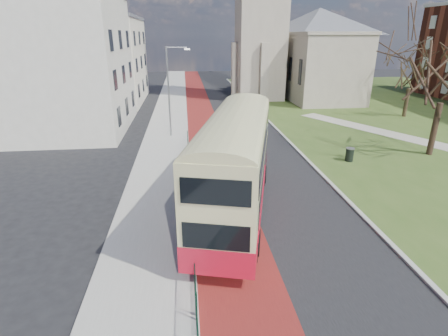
{
  "coord_description": "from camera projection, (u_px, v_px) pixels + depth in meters",
  "views": [
    {
      "loc": [
        -3.05,
        -14.35,
        9.09
      ],
      "look_at": [
        -1.01,
        4.0,
        2.0
      ],
      "focal_mm": 28.0,
      "sensor_mm": 36.0,
      "label": 1
    }
  ],
  "objects": [
    {
      "name": "pavement_west",
      "position": [
        167.0,
        131.0,
        34.91
      ],
      "size": [
        4.0,
        120.0,
        0.12
      ],
      "primitive_type": "cube",
      "color": "gray",
      "rests_on": "ground"
    },
    {
      "name": "street_block_near",
      "position": [
        69.0,
        63.0,
        33.52
      ],
      "size": [
        10.3,
        14.3,
        13.0
      ],
      "color": "beige",
      "rests_on": "ground"
    },
    {
      "name": "bus",
      "position": [
        236.0,
        160.0,
        18.03
      ],
      "size": [
        6.01,
        12.89,
        5.25
      ],
      "rotation": [
        0.0,
        0.0,
        -0.26
      ],
      "color": "#B51025",
      "rests_on": "ground"
    },
    {
      "name": "winter_tree_far",
      "position": [
        413.0,
        65.0,
        39.02
      ],
      "size": [
        7.61,
        7.61,
        8.46
      ],
      "rotation": [
        0.0,
        0.0,
        -0.43
      ],
      "color": "#322719",
      "rests_on": "grass_green"
    },
    {
      "name": "grass_green",
      "position": [
        441.0,
        119.0,
        39.98
      ],
      "size": [
        40.0,
        80.0,
        0.04
      ],
      "primitive_type": "cube",
      "color": "#354D1B",
      "rests_on": "ground"
    },
    {
      "name": "pedestrian_railing",
      "position": [
        191.0,
        193.0,
        20.1
      ],
      "size": [
        0.07,
        24.0,
        1.12
      ],
      "color": "#0B3423",
      "rests_on": "ground"
    },
    {
      "name": "litter_bin",
      "position": [
        350.0,
        154.0,
        26.47
      ],
      "size": [
        0.79,
        0.79,
        1.03
      ],
      "rotation": [
        0.0,
        0.0,
        0.25
      ],
      "color": "black",
      "rests_on": "grass_green"
    },
    {
      "name": "streetlamp",
      "position": [
        170.0,
        87.0,
        31.49
      ],
      "size": [
        2.13,
        0.18,
        8.0
      ],
      "color": "gray",
      "rests_on": "pavement_west"
    },
    {
      "name": "gothic_church",
      "position": [
        293.0,
        3.0,
        48.74
      ],
      "size": [
        16.38,
        18.0,
        40.0
      ],
      "color": "gray",
      "rests_on": "ground"
    },
    {
      "name": "kerb_east",
      "position": [
        271.0,
        123.0,
        37.91
      ],
      "size": [
        0.25,
        80.0,
        0.13
      ],
      "primitive_type": "cube",
      "color": "#999993",
      "rests_on": "ground"
    },
    {
      "name": "bus_lane",
      "position": [
        205.0,
        130.0,
        35.32
      ],
      "size": [
        3.4,
        120.0,
        0.01
      ],
      "primitive_type": "cube",
      "color": "#591414",
      "rests_on": "ground"
    },
    {
      "name": "street_block_far",
      "position": [
        104.0,
        60.0,
        48.63
      ],
      "size": [
        10.3,
        16.3,
        11.5
      ],
      "color": "beige",
      "rests_on": "ground"
    },
    {
      "name": "ground",
      "position": [
        254.0,
        235.0,
        16.89
      ],
      "size": [
        160.0,
        160.0,
        0.0
      ],
      "primitive_type": "plane",
      "color": "black",
      "rests_on": "ground"
    },
    {
      "name": "road_carriageway",
      "position": [
        231.0,
        129.0,
        35.6
      ],
      "size": [
        9.0,
        120.0,
        0.01
      ],
      "primitive_type": "cube",
      "color": "black",
      "rests_on": "ground"
    },
    {
      "name": "kerb_west",
      "position": [
        187.0,
        130.0,
        35.11
      ],
      "size": [
        0.25,
        120.0,
        0.13
      ],
      "primitive_type": "cube",
      "color": "#999993",
      "rests_on": "ground"
    }
  ]
}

